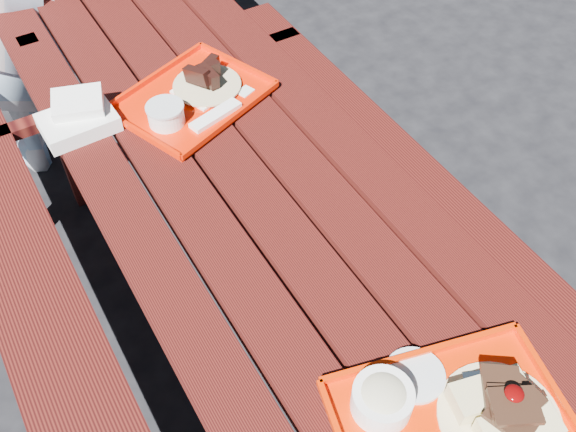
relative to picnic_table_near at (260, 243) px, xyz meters
name	(u,v)px	position (x,y,z in m)	size (l,w,h in m)	color
ground	(265,346)	(0.00, 0.00, -0.56)	(60.00, 60.00, 0.00)	black
picnic_table_near	(260,243)	(0.00, 0.00, 0.00)	(1.41, 2.40, 0.75)	#48130D
near_tray	(454,417)	(0.03, -0.70, 0.22)	(0.50, 0.43, 0.14)	red
far_tray	(192,98)	(0.01, 0.40, 0.21)	(0.49, 0.43, 0.07)	red
white_cloth	(78,117)	(-0.29, 0.47, 0.22)	(0.20, 0.17, 0.08)	white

